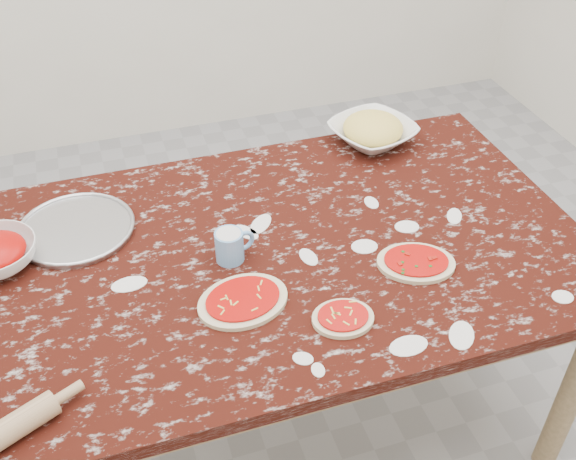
# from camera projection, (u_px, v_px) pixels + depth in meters

# --- Properties ---
(ground) EXTENTS (4.00, 4.00, 0.00)m
(ground) POSITION_uv_depth(u_px,v_px,m) (288.00, 413.00, 2.26)
(ground) COLOR gray
(worktable) EXTENTS (1.60, 1.00, 0.75)m
(worktable) POSITION_uv_depth(u_px,v_px,m) (288.00, 267.00, 1.84)
(worktable) COLOR black
(worktable) RESTS_ON ground
(pizza_tray) EXTENTS (0.38, 0.38, 0.01)m
(pizza_tray) POSITION_uv_depth(u_px,v_px,m) (76.00, 230.00, 1.83)
(pizza_tray) COLOR #B2B2B7
(pizza_tray) RESTS_ON worktable
(cheese_bowl) EXTENTS (0.33, 0.33, 0.06)m
(cheese_bowl) POSITION_uv_depth(u_px,v_px,m) (373.00, 133.00, 2.18)
(cheese_bowl) COLOR white
(cheese_bowl) RESTS_ON worktable
(flour_mug) EXTENTS (0.11, 0.07, 0.09)m
(flour_mug) POSITION_uv_depth(u_px,v_px,m) (231.00, 245.00, 1.72)
(flour_mug) COLOR #70A9E4
(flour_mug) RESTS_ON worktable
(pizza_left) EXTENTS (0.26, 0.22, 0.02)m
(pizza_left) POSITION_uv_depth(u_px,v_px,m) (243.00, 301.00, 1.61)
(pizza_left) COLOR beige
(pizza_left) RESTS_ON worktable
(pizza_mid) EXTENTS (0.16, 0.14, 0.02)m
(pizza_mid) POSITION_uv_depth(u_px,v_px,m) (343.00, 318.00, 1.57)
(pizza_mid) COLOR beige
(pizza_mid) RESTS_ON worktable
(pizza_right) EXTENTS (0.24, 0.21, 0.02)m
(pizza_right) POSITION_uv_depth(u_px,v_px,m) (416.00, 262.00, 1.72)
(pizza_right) COLOR beige
(pizza_right) RESTS_ON worktable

